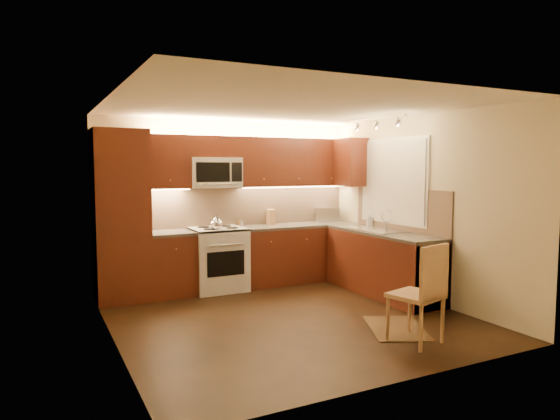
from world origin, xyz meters
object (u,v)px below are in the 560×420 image
kettle (216,222)px  toaster_oven (326,214)px  sink (377,225)px  microwave (214,173)px  knife_block (271,217)px  soap_bottle (370,220)px  stove (218,259)px  dining_chair (416,293)px

kettle → toaster_oven: bearing=6.0°
sink → kettle: size_ratio=4.12×
microwave → kettle: size_ratio=3.64×
microwave → sink: microwave is taller
knife_block → soap_bottle: 1.53m
stove → sink: bearing=-29.4°
soap_bottle → dining_chair: size_ratio=0.18×
sink → soap_bottle: (0.24, 0.49, 0.02)m
kettle → soap_bottle: bearing=-15.1°
microwave → toaster_oven: 2.09m
kettle → dining_chair: bearing=-71.6°
toaster_oven → knife_block: 1.01m
microwave → soap_bottle: (2.24, -0.77, -0.73)m
toaster_oven → stove: bearing=-151.7°
soap_bottle → toaster_oven: bearing=132.1°
stove → microwave: (0.00, 0.14, 1.26)m
stove → knife_block: size_ratio=3.85×
sink → dining_chair: (-0.93, -1.86, -0.46)m
kettle → knife_block: size_ratio=0.88×
kettle → soap_bottle: size_ratio=1.13×
sink → stove: bearing=150.6°
microwave → knife_block: (0.95, 0.06, -0.70)m
knife_block → toaster_oven: bearing=10.1°
kettle → dining_chair: kettle is taller
stove → sink: (2.00, -1.12, 0.52)m
stove → soap_bottle: 2.39m
microwave → sink: (2.00, -1.26, -0.74)m
microwave → soap_bottle: size_ratio=4.13×
knife_block → dining_chair: 3.23m
knife_block → kettle: bearing=-148.6°
sink → toaster_oven: bearing=91.5°
microwave → kettle: 0.77m
sink → dining_chair: sink is taller
dining_chair → knife_block: bearing=77.5°
dining_chair → soap_bottle: bearing=48.9°
stove → dining_chair: bearing=-70.3°
sink → dining_chair: bearing=-116.5°
toaster_oven → dining_chair: (-0.89, -3.17, -0.50)m
soap_bottle → dining_chair: soap_bottle is taller
sink → knife_block: size_ratio=3.60×
kettle → knife_block: (1.04, 0.38, -0.01)m
microwave → sink: size_ratio=0.88×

